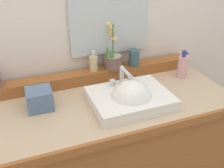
% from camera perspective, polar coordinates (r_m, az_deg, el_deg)
% --- Properties ---
extents(wall_back, '(3.43, 0.20, 2.50)m').
position_cam_1_polar(wall_back, '(1.68, -7.44, 14.15)').
color(wall_back, silver).
rests_on(wall_back, ground).
extents(vanity_cabinet, '(1.47, 0.63, 0.89)m').
position_cam_1_polar(vanity_cabinet, '(1.73, -2.06, -16.26)').
color(vanity_cabinet, '#975627').
rests_on(vanity_cabinet, ground).
extents(back_ledge, '(1.38, 0.09, 0.07)m').
position_cam_1_polar(back_ledge, '(1.65, -5.25, 1.57)').
color(back_ledge, '#975627').
rests_on(back_ledge, vanity_cabinet).
extents(sink_basin, '(0.42, 0.33, 0.26)m').
position_cam_1_polar(sink_basin, '(1.42, 4.02, -3.36)').
color(sink_basin, white).
rests_on(sink_basin, vanity_cabinet).
extents(potted_plant, '(0.12, 0.11, 0.29)m').
position_cam_1_polar(potted_plant, '(1.64, 0.17, 5.45)').
color(potted_plant, brown).
rests_on(potted_plant, back_ledge).
extents(soap_dispenser, '(0.05, 0.06, 0.13)m').
position_cam_1_polar(soap_dispenser, '(1.62, -3.98, 4.58)').
color(soap_dispenser, '#D2BF86').
rests_on(soap_dispenser, back_ledge).
extents(tumbler_cup, '(0.07, 0.07, 0.10)m').
position_cam_1_polar(tumbler_cup, '(1.70, 4.70, 5.66)').
color(tumbler_cup, '#33555D').
rests_on(tumbler_cup, back_ledge).
extents(lotion_bottle, '(0.06, 0.07, 0.18)m').
position_cam_1_polar(lotion_bottle, '(1.75, 14.86, 3.72)').
color(lotion_bottle, '#D89D9F').
rests_on(lotion_bottle, vanity_cabinet).
extents(tissue_box, '(0.13, 0.13, 0.11)m').
position_cam_1_polar(tissue_box, '(1.43, -15.26, -3.10)').
color(tissue_box, slate).
rests_on(tissue_box, vanity_cabinet).
extents(mirror, '(0.50, 0.02, 0.48)m').
position_cam_1_polar(mirror, '(1.62, -0.49, 14.74)').
color(mirror, silver).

